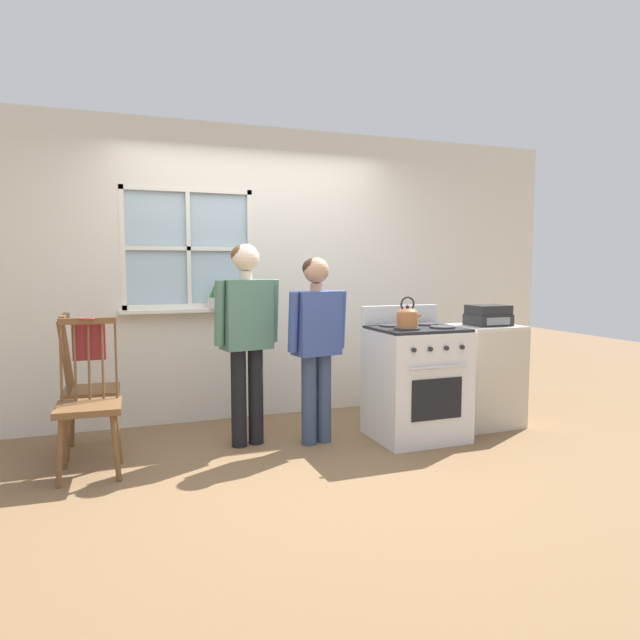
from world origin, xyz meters
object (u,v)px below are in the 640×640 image
Objects in this scene: handbag at (89,341)px; side_counter at (485,375)px; person_teen_center at (316,332)px; stove at (416,381)px; stereo at (488,316)px; person_elderly_left at (246,324)px; kettle at (407,317)px; potted_plant at (216,300)px; chair_by_window at (89,406)px; chair_near_wall at (88,391)px.

handbag is 3.31m from side_counter.
person_teen_center is 1.37× the size of stove.
side_counter is 2.65× the size of stereo.
side_counter is at bearing -14.96° from person_elderly_left.
person_teen_center is at bearing 157.12° from kettle.
kettle is at bearing -43.13° from potted_plant.
chair_by_window is 1.61m from potted_plant.
stereo is at bearing -95.62° from chair_near_wall.
stove is (0.82, -0.15, -0.43)m from person_teen_center.
potted_plant is at bearing 46.57° from chair_by_window.
stereo is (3.29, 0.06, 0.51)m from chair_by_window.
kettle is (2.35, -0.17, 0.55)m from chair_by_window.
chair_by_window is 3.14× the size of stereo.
potted_plant is (-1.44, 1.07, 0.64)m from stove.
side_counter is at bearing -95.26° from chair_near_wall.
side_counter is (3.28, -0.15, -0.44)m from handbag.
potted_plant reaches higher than stove.
person_teen_center reaches higher than stereo.
handbag is (-1.05, -0.79, -0.22)m from potted_plant.
kettle is 1.13m from side_counter.
handbag is (0.03, -0.27, 0.42)m from chair_near_wall.
handbag is (-2.34, 0.41, -0.13)m from kettle.
potted_plant is 2.51m from side_counter.
stove is at bearing 39.39° from kettle.
chair_by_window is 1.74m from person_teen_center.
kettle is 2.38m from handbag.
side_counter is (0.94, 0.25, -0.57)m from kettle.
kettle is (1.19, -0.42, 0.05)m from person_elderly_left.
chair_by_window is at bearing -136.00° from potted_plant.
person_elderly_left is 0.80m from potted_plant.
stereo is (2.13, -0.19, 0.02)m from person_elderly_left.
person_teen_center is at bearing 179.09° from side_counter.
chair_near_wall is 1.18× the size of side_counter.
side_counter is (2.13, -0.17, -0.52)m from person_elderly_left.
chair_near_wall is 1.36m from potted_plant.
stereo is (0.78, 0.10, 0.51)m from stove.
chair_by_window is at bearing -178.16° from person_elderly_left.
chair_near_wall is at bearing 163.94° from kettle.
chair_by_window is at bearing -178.98° from stereo.
handbag reaches higher than side_counter.
person_teen_center is (1.70, -0.40, 0.42)m from chair_near_wall.
stove is 4.39× the size of kettle.
person_teen_center reaches higher than handbag.
stove is at bearing -172.58° from stereo.
side_counter is at bearing -23.12° from potted_plant.
stove is at bearing -22.60° from person_elderly_left.
chair_near_wall is 4.18× the size of potted_plant.
person_elderly_left is (1.16, 0.25, 0.50)m from chair_by_window.
handbag is at bearing -172.16° from chair_near_wall.
person_elderly_left is 0.55m from person_teen_center.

